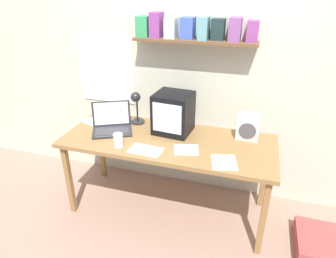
{
  "coord_description": "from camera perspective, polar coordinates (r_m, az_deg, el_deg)",
  "views": [
    {
      "loc": [
        0.67,
        -2.18,
        1.98
      ],
      "look_at": [
        0.0,
        0.0,
        0.85
      ],
      "focal_mm": 32.0,
      "sensor_mm": 36.0,
      "label": 1
    }
  ],
  "objects": [
    {
      "name": "floor_cushion",
      "position": [
        2.89,
        27.62,
        -19.03
      ],
      "size": [
        0.44,
        0.44,
        0.13
      ],
      "color": "#A04543",
      "rests_on": "ground_plane"
    },
    {
      "name": "loose_paper_near_monitor",
      "position": [
        2.44,
        -4.29,
        -4.04
      ],
      "size": [
        0.28,
        0.18,
        0.0
      ],
      "rotation": [
        0.0,
        0.0,
        -0.07
      ],
      "color": "white",
      "rests_on": "corner_desk"
    },
    {
      "name": "desk_lamp",
      "position": [
        2.8,
        -6.07,
        4.78
      ],
      "size": [
        0.13,
        0.17,
        0.33
      ],
      "rotation": [
        0.0,
        0.0,
        0.23
      ],
      "color": "#232326",
      "rests_on": "corner_desk"
    },
    {
      "name": "crt_monitor",
      "position": [
        2.65,
        1.03,
        3.05
      ],
      "size": [
        0.34,
        0.33,
        0.36
      ],
      "rotation": [
        0.0,
        0.0,
        -0.09
      ],
      "color": "black",
      "rests_on": "corner_desk"
    },
    {
      "name": "back_wall",
      "position": [
        2.86,
        3.03,
        12.58
      ],
      "size": [
        5.6,
        0.24,
        2.6
      ],
      "color": "beige",
      "rests_on": "ground_plane"
    },
    {
      "name": "juice_glass",
      "position": [
        2.5,
        -9.46,
        -2.23
      ],
      "size": [
        0.08,
        0.08,
        0.11
      ],
      "color": "white",
      "rests_on": "corner_desk"
    },
    {
      "name": "laptop",
      "position": [
        2.79,
        -10.65,
        1.03
      ],
      "size": [
        0.44,
        0.42,
        0.24
      ],
      "rotation": [
        0.0,
        0.0,
        0.46
      ],
      "color": "#232326",
      "rests_on": "corner_desk"
    },
    {
      "name": "loose_paper_near_laptop",
      "position": [
        2.32,
        10.62,
        -6.22
      ],
      "size": [
        0.23,
        0.26,
        0.0
      ],
      "rotation": [
        0.0,
        0.0,
        0.23
      ],
      "color": "white",
      "rests_on": "corner_desk"
    },
    {
      "name": "space_heater",
      "position": [
        2.65,
        15.03,
        0.4
      ],
      "size": [
        0.19,
        0.13,
        0.22
      ],
      "rotation": [
        0.0,
        0.0,
        -0.03
      ],
      "color": "silver",
      "rests_on": "corner_desk"
    },
    {
      "name": "printed_handout",
      "position": [
        3.0,
        -13.36,
        1.44
      ],
      "size": [
        0.31,
        0.28,
        0.0
      ],
      "rotation": [
        0.0,
        0.0,
        -0.37
      ],
      "color": "white",
      "rests_on": "corner_desk"
    },
    {
      "name": "open_notebook",
      "position": [
        2.44,
        3.51,
        -3.95
      ],
      "size": [
        0.23,
        0.21,
        0.0
      ],
      "rotation": [
        0.0,
        0.0,
        0.26
      ],
      "color": "white",
      "rests_on": "corner_desk"
    },
    {
      "name": "ground_plane",
      "position": [
        3.03,
        0.0,
        -14.66
      ],
      "size": [
        12.0,
        12.0,
        0.0
      ],
      "primitive_type": "plane",
      "color": "#9F7B6A"
    },
    {
      "name": "corner_desk",
      "position": [
        2.62,
        0.0,
        -3.11
      ],
      "size": [
        1.83,
        0.74,
        0.75
      ],
      "color": "olive",
      "rests_on": "ground_plane"
    }
  ]
}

